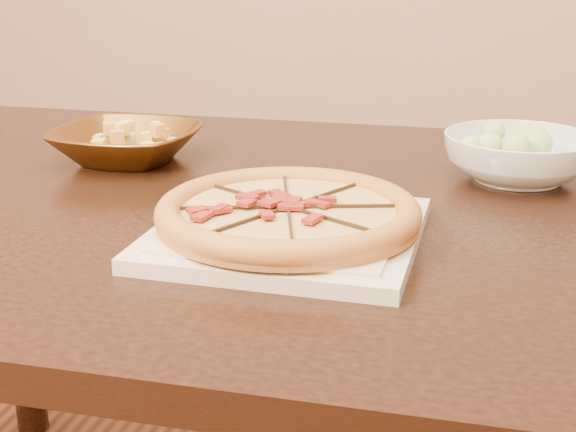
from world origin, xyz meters
name	(u,v)px	position (x,y,z in m)	size (l,w,h in m)	color
dining_table	(259,257)	(-0.03, 0.14, 0.66)	(1.56, 1.02, 0.75)	black
plate	(288,232)	(0.06, -0.02, 0.76)	(0.30, 0.30, 0.02)	beige
pizza	(288,213)	(0.06, -0.02, 0.78)	(0.31, 0.31, 0.03)	#C67424
bronze_bowl	(127,144)	(-0.28, 0.26, 0.78)	(0.22, 0.22, 0.05)	brown
mixed_dish	(125,119)	(-0.28, 0.26, 0.82)	(0.11, 0.11, 0.03)	#E2BC86
salad_bowl	(518,158)	(0.32, 0.31, 0.78)	(0.22, 0.22, 0.07)	white
salad	(521,123)	(0.32, 0.31, 0.84)	(0.09, 0.12, 0.04)	#ADD17A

